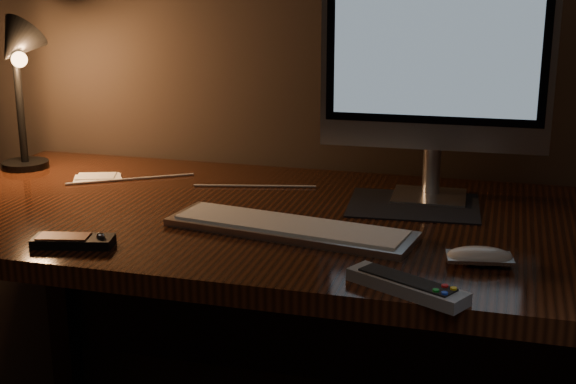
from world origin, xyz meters
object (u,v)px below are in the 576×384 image
(mouse, at_px, (479,258))
(media_remote, at_px, (73,241))
(monitor, at_px, (436,61))
(keyboard, at_px, (290,228))
(tv_remote, at_px, (407,286))
(desk_lamp, at_px, (17,67))
(desk, at_px, (302,263))

(mouse, xyz_separation_m, media_remote, (-0.70, -0.10, -0.00))
(monitor, distance_m, keyboard, 0.47)
(monitor, xyz_separation_m, tv_remote, (0.02, -0.53, -0.28))
(keyboard, relative_size, desk_lamp, 1.26)
(tv_remote, bearing_deg, desk, 151.42)
(monitor, bearing_deg, mouse, -74.09)
(desk, relative_size, media_remote, 10.61)
(media_remote, bearing_deg, monitor, 26.37)
(mouse, relative_size, media_remote, 0.72)
(media_remote, height_order, tv_remote, same)
(media_remote, bearing_deg, desk, 34.11)
(keyboard, xyz_separation_m, media_remote, (-0.35, -0.18, 0.00))
(desk, xyz_separation_m, monitor, (0.25, 0.12, 0.42))
(tv_remote, bearing_deg, keyboard, 165.03)
(keyboard, bearing_deg, desk, 105.86)
(desk, height_order, monitor, monitor)
(monitor, xyz_separation_m, media_remote, (-0.58, -0.47, -0.28))
(desk, xyz_separation_m, tv_remote, (0.27, -0.41, 0.14))
(mouse, xyz_separation_m, tv_remote, (-0.10, -0.15, 0.00))
(monitor, bearing_deg, tv_remote, -90.02)
(monitor, height_order, media_remote, monitor)
(desk_lamp, bearing_deg, media_remote, -55.01)
(mouse, height_order, desk_lamp, desk_lamp)
(keyboard, height_order, media_remote, media_remote)
(desk, relative_size, tv_remote, 8.02)
(mouse, distance_m, tv_remote, 0.18)
(desk, distance_m, keyboard, 0.22)
(monitor, relative_size, mouse, 4.57)
(keyboard, xyz_separation_m, tv_remote, (0.25, -0.23, 0.00))
(desk, height_order, media_remote, media_remote)
(monitor, xyz_separation_m, mouse, (0.12, -0.37, -0.28))
(mouse, height_order, media_remote, media_remote)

